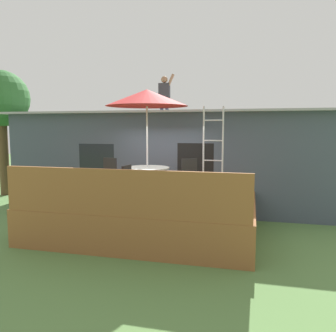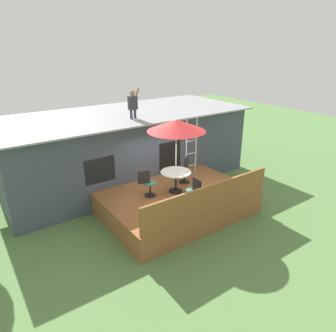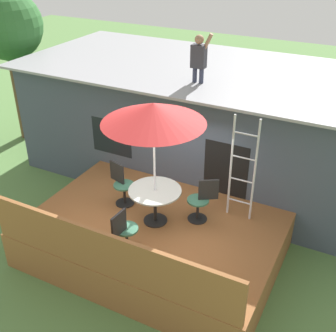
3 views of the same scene
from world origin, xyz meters
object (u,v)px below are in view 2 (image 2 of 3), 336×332
Objects in this scene: patio_chair_right at (185,170)px; patio_chair_near at (194,191)px; patio_umbrella at (176,125)px; person_figure at (133,102)px; step_ladder at (191,147)px; patio_chair_left at (148,184)px; patio_table at (176,176)px.

patio_chair_right is 1.00× the size of patio_chair_near.
patio_umbrella is 2.29× the size of person_figure.
patio_chair_right is (-0.64, -0.46, -0.64)m from step_ladder.
patio_chair_left is at bearing 37.32° from patio_chair_near.
patio_table is at bearing 0.00° from patio_chair_left.
patio_chair_left is (-0.75, -2.16, -2.30)m from person_figure.
patio_chair_right is (0.99, -1.95, -2.30)m from person_figure.
person_figure is 1.21× the size of patio_chair_left.
patio_chair_left is 1.60m from patio_chair_near.
patio_table is at bearing 0.00° from patio_chair_near.
person_figure is 3.24m from patio_chair_left.
patio_table is 1.06m from patio_chair_near.
patio_umbrella is at bearing 0.00° from patio_table.
step_ladder is at bearing 33.55° from patio_table.
patio_chair_left and patio_chair_near have the same top height.
patio_chair_right is at bearing 31.65° from patio_umbrella.
person_figure is at bearing 94.81° from patio_umbrella.
patio_chair_near reaches higher than patio_table.
patio_umbrella is 2.16m from patio_chair_near.
patio_table is 0.94× the size of person_figure.
patio_umbrella is 2.76× the size of patio_chair_left.
patio_chair_left is at bearing -109.10° from person_figure.
patio_chair_near is at bearing -87.64° from person_figure.
step_ladder is at bearing -175.87° from patio_chair_right.
patio_chair_left and patio_chair_right have the same top height.
person_figure reaches higher than patio_chair_left.
step_ladder reaches higher than patio_table.
person_figure is at bearing 86.78° from patio_chair_left.
patio_table is 1.76m from patio_umbrella.
patio_chair_near is (-1.49, -2.00, -0.64)m from step_ladder.
person_figure is (-0.20, 2.43, 2.17)m from patio_table.
person_figure is (-1.63, 1.49, 1.65)m from step_ladder.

